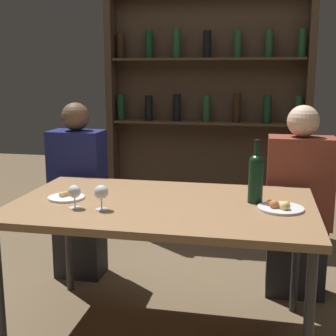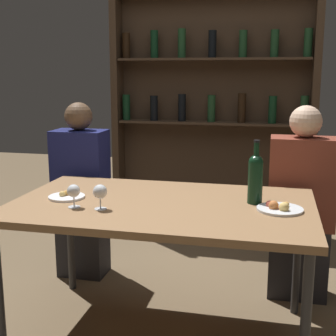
% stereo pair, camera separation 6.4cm
% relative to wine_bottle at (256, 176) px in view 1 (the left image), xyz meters
% --- Properties ---
extents(ground_plane, '(10.00, 10.00, 0.00)m').
position_rel_wine_bottle_xyz_m(ground_plane, '(-0.46, -0.09, -0.87)').
color(ground_plane, brown).
extents(dining_table, '(1.52, 0.92, 0.73)m').
position_rel_wine_bottle_xyz_m(dining_table, '(-0.46, -0.09, -0.19)').
color(dining_table, olive).
rests_on(dining_table, ground_plane).
extents(wine_rack_wall, '(1.75, 0.21, 2.29)m').
position_rel_wine_bottle_xyz_m(wine_rack_wall, '(-0.46, 1.75, 0.32)').
color(wine_rack_wall, '#38281C').
rests_on(wine_rack_wall, ground_plane).
extents(wine_bottle, '(0.07, 0.07, 0.32)m').
position_rel_wine_bottle_xyz_m(wine_bottle, '(0.00, 0.00, 0.00)').
color(wine_bottle, black).
rests_on(wine_bottle, dining_table).
extents(wine_glass_0, '(0.07, 0.07, 0.12)m').
position_rel_wine_bottle_xyz_m(wine_glass_0, '(-0.72, -0.27, -0.05)').
color(wine_glass_0, silver).
rests_on(wine_glass_0, dining_table).
extents(wine_glass_1, '(0.06, 0.06, 0.11)m').
position_rel_wine_bottle_xyz_m(wine_glass_1, '(-0.85, -0.27, -0.06)').
color(wine_glass_1, silver).
rests_on(wine_glass_1, dining_table).
extents(food_plate_0, '(0.22, 0.22, 0.05)m').
position_rel_wine_bottle_xyz_m(food_plate_0, '(0.12, -0.11, -0.13)').
color(food_plate_0, silver).
rests_on(food_plate_0, dining_table).
extents(food_plate_1, '(0.19, 0.19, 0.04)m').
position_rel_wine_bottle_xyz_m(food_plate_1, '(-0.96, -0.12, -0.13)').
color(food_plate_1, white).
rests_on(food_plate_1, dining_table).
extents(seated_person_left, '(0.35, 0.22, 1.19)m').
position_rel_wine_bottle_xyz_m(seated_person_left, '(-1.17, 0.54, -0.31)').
color(seated_person_left, '#26262B').
rests_on(seated_person_left, ground_plane).
extents(seated_person_right, '(0.39, 0.22, 1.19)m').
position_rel_wine_bottle_xyz_m(seated_person_right, '(0.26, 0.54, -0.31)').
color(seated_person_right, '#26262B').
rests_on(seated_person_right, ground_plane).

